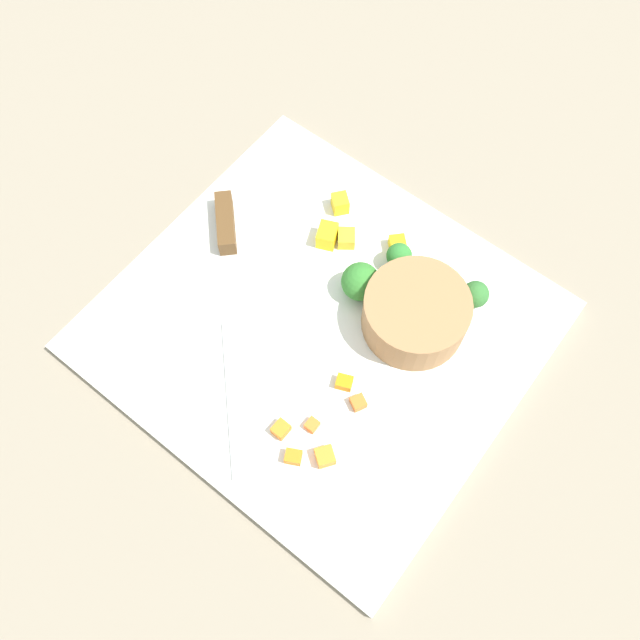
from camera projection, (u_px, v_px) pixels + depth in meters
ground_plane at (320, 329)px, 0.68m from camera, size 4.00×4.00×0.00m
cutting_board at (320, 327)px, 0.68m from camera, size 0.40×0.37×0.01m
prep_bowl at (415, 313)px, 0.65m from camera, size 0.10×0.10×0.05m
chef_knife at (230, 271)px, 0.69m from camera, size 0.23×0.23×0.02m
carrot_dice_0 at (281, 429)px, 0.62m from camera, size 0.01×0.02×0.01m
carrot_dice_1 at (325, 457)px, 0.61m from camera, size 0.02×0.02×0.01m
carrot_dice_2 at (344, 382)px, 0.64m from camera, size 0.02×0.02×0.01m
carrot_dice_3 at (293, 457)px, 0.61m from camera, size 0.02×0.02×0.01m
carrot_dice_4 at (358, 403)px, 0.63m from camera, size 0.02×0.02×0.01m
carrot_dice_5 at (312, 425)px, 0.62m from camera, size 0.01×0.01×0.01m
pepper_dice_0 at (346, 238)px, 0.71m from camera, size 0.03×0.03×0.01m
pepper_dice_1 at (327, 235)px, 0.70m from camera, size 0.03×0.03×0.02m
pepper_dice_2 at (397, 245)px, 0.70m from camera, size 0.02×0.02×0.02m
pepper_dice_3 at (340, 203)px, 0.72m from camera, size 0.02×0.02×0.02m
broccoli_floret_0 at (361, 282)px, 0.67m from camera, size 0.04×0.04×0.04m
broccoli_floret_1 at (399, 256)px, 0.68m from camera, size 0.03×0.03×0.03m
broccoli_floret_2 at (475, 294)px, 0.67m from camera, size 0.03×0.03×0.03m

